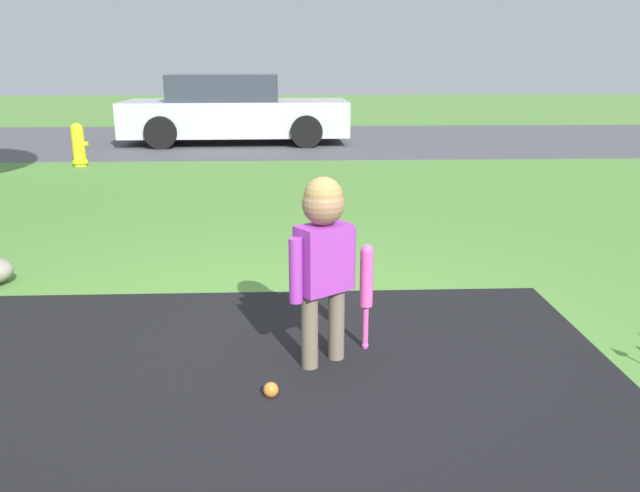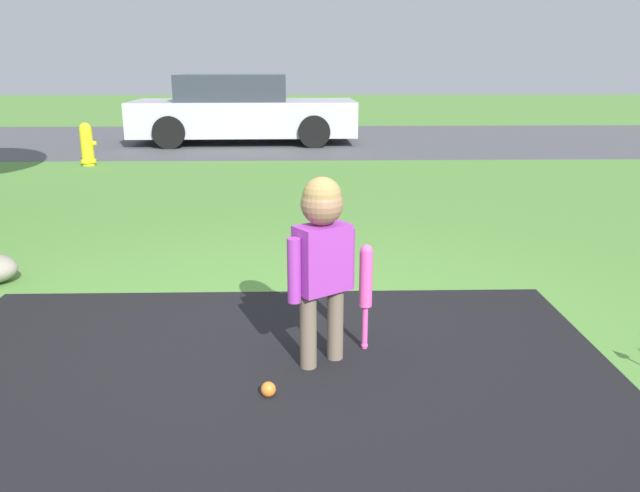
% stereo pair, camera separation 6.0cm
% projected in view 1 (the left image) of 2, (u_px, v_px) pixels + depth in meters
% --- Properties ---
extents(ground_plane, '(60.00, 60.00, 0.00)m').
position_uv_depth(ground_plane, '(274.00, 355.00, 3.52)').
color(ground_plane, '#518438').
extents(street_strip, '(40.00, 6.00, 0.01)m').
position_uv_depth(street_strip, '(287.00, 140.00, 13.38)').
color(street_strip, '#4C4C51').
rests_on(street_strip, ground).
extents(child, '(0.36, 0.29, 1.03)m').
position_uv_depth(child, '(323.00, 246.00, 3.24)').
color(child, '#6B5B4C').
rests_on(child, ground).
extents(baseball_bat, '(0.07, 0.07, 0.63)m').
position_uv_depth(baseball_bat, '(366.00, 282.00, 3.49)').
color(baseball_bat, '#E54CA5').
rests_on(baseball_bat, ground).
extents(sports_ball, '(0.08, 0.08, 0.08)m').
position_uv_depth(sports_ball, '(270.00, 390.00, 3.07)').
color(sports_ball, orange).
rests_on(sports_ball, ground).
extents(fire_hydrant, '(0.27, 0.24, 0.68)m').
position_uv_depth(fire_hydrant, '(79.00, 145.00, 9.88)').
color(fire_hydrant, yellow).
rests_on(fire_hydrant, ground).
extents(parked_car, '(4.53, 2.05, 1.37)m').
position_uv_depth(parked_car, '(234.00, 111.00, 12.71)').
color(parked_car, '#B7B7BC').
rests_on(parked_car, ground).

